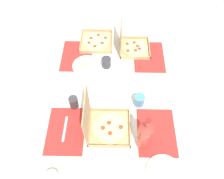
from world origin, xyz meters
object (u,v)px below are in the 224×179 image
at_px(pizza_box_corner_left, 105,125).
at_px(pizza_box_edge_far, 132,45).
at_px(plate_far_right, 164,172).
at_px(cup_red, 139,100).
at_px(condiment_bowl, 51,178).
at_px(pizza_box_corner_right, 97,42).
at_px(soda_bottle, 145,135).
at_px(plate_far_left, 86,66).
at_px(cup_clear_left, 74,102).
at_px(cup_spare, 106,62).

distance_m(pizza_box_corner_left, pizza_box_edge_far, 0.80).
bearing_deg(plate_far_right, cup_red, 14.47).
bearing_deg(condiment_bowl, pizza_box_corner_right, -9.63).
bearing_deg(plate_far_right, soda_bottle, 32.01).
xyz_separation_m(plate_far_left, plate_far_right, (-0.85, -0.55, -0.00)).
height_order(cup_clear_left, condiment_bowl, cup_clear_left).
distance_m(pizza_box_edge_far, soda_bottle, 0.88).
xyz_separation_m(pizza_box_corner_left, pizza_box_edge_far, (0.77, -0.21, -0.00)).
bearing_deg(pizza_box_corner_right, cup_spare, -160.48).
xyz_separation_m(cup_clear_left, cup_red, (0.03, -0.47, -0.01)).
bearing_deg(plate_far_right, condiment_bowl, 94.21).
relative_size(plate_far_left, soda_bottle, 0.71).
distance_m(pizza_box_corner_left, cup_spare, 0.57).
xyz_separation_m(pizza_box_corner_left, soda_bottle, (-0.10, -0.25, 0.08)).
bearing_deg(condiment_bowl, cup_spare, -18.22).
bearing_deg(plate_far_left, condiment_bowl, 171.79).
bearing_deg(plate_far_left, plate_far_right, -147.18).
bearing_deg(pizza_box_corner_left, plate_far_right, -128.08).
distance_m(pizza_box_corner_left, plate_far_right, 0.48).
bearing_deg(cup_clear_left, plate_far_left, -7.66).
distance_m(pizza_box_corner_right, cup_clear_left, 0.69).
distance_m(plate_far_right, cup_spare, 0.94).
relative_size(soda_bottle, cup_clear_left, 3.21).
distance_m(soda_bottle, cup_red, 0.32).
distance_m(pizza_box_edge_far, cup_spare, 0.30).
bearing_deg(cup_spare, pizza_box_corner_left, -179.21).
distance_m(pizza_box_edge_far, cup_clear_left, 0.74).
bearing_deg(pizza_box_edge_far, plate_far_right, -171.20).
bearing_deg(plate_far_left, cup_red, -130.03).
bearing_deg(plate_far_right, plate_far_left, 32.82).
height_order(pizza_box_edge_far, plate_far_right, pizza_box_edge_far).
bearing_deg(cup_red, pizza_box_corner_left, 130.41).
height_order(pizza_box_corner_right, cup_red, cup_red).
distance_m(pizza_box_corner_right, soda_bottle, 1.02).
relative_size(cup_spare, condiment_bowl, 0.98).
height_order(pizza_box_corner_left, pizza_box_edge_far, pizza_box_corner_left).
relative_size(pizza_box_corner_left, soda_bottle, 0.99).
bearing_deg(pizza_box_edge_far, cup_red, -176.37).
height_order(pizza_box_corner_right, soda_bottle, soda_bottle).
relative_size(pizza_box_corner_right, condiment_bowl, 3.17).
bearing_deg(pizza_box_corner_left, plate_far_left, 17.58).
bearing_deg(pizza_box_edge_far, cup_clear_left, 143.73).
distance_m(cup_clear_left, cup_red, 0.47).
bearing_deg(condiment_bowl, plate_far_right, -85.79).
bearing_deg(pizza_box_corner_right, condiment_bowl, 170.37).
xyz_separation_m(pizza_box_corner_left, pizza_box_corner_right, (0.85, 0.11, -0.04)).
xyz_separation_m(cup_red, condiment_bowl, (-0.55, 0.55, -0.02)).
xyz_separation_m(pizza_box_corner_right, plate_far_left, (-0.29, 0.07, -0.00)).
distance_m(pizza_box_corner_left, cup_red, 0.32).
relative_size(pizza_box_edge_far, pizza_box_corner_right, 1.03).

